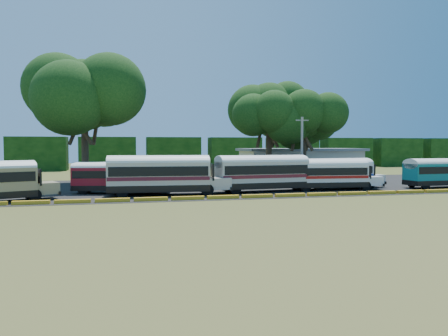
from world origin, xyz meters
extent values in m
plane|color=#46541C|center=(0.00, 0.00, 0.00)|extent=(160.00, 160.00, 0.00)
cube|color=black|center=(1.00, 12.00, 0.01)|extent=(64.00, 24.00, 0.02)
cube|color=orange|center=(-16.50, 1.00, 0.15)|extent=(2.70, 0.45, 0.30)
cube|color=orange|center=(-13.50, 1.00, 0.15)|extent=(2.70, 0.45, 0.30)
cube|color=orange|center=(-10.50, 1.00, 0.15)|extent=(2.70, 0.45, 0.30)
cube|color=orange|center=(-7.50, 1.00, 0.15)|extent=(2.70, 0.45, 0.30)
cube|color=orange|center=(-4.50, 1.00, 0.15)|extent=(2.70, 0.45, 0.30)
cube|color=orange|center=(-1.50, 1.00, 0.15)|extent=(2.70, 0.45, 0.30)
cube|color=orange|center=(1.50, 1.00, 0.15)|extent=(2.70, 0.45, 0.30)
cube|color=orange|center=(4.50, 1.00, 0.15)|extent=(2.70, 0.45, 0.30)
cube|color=orange|center=(7.50, 1.00, 0.15)|extent=(2.70, 0.45, 0.30)
cube|color=orange|center=(10.50, 1.00, 0.15)|extent=(2.70, 0.45, 0.30)
cube|color=orange|center=(13.50, 1.00, 0.15)|extent=(2.70, 0.45, 0.30)
cube|color=orange|center=(16.50, 1.00, 0.15)|extent=(2.70, 0.45, 0.30)
cube|color=orange|center=(19.50, 1.00, 0.15)|extent=(2.70, 0.45, 0.30)
cube|color=beige|center=(18.00, 30.00, 1.80)|extent=(18.00, 8.00, 3.60)
cube|color=slate|center=(18.00, 30.00, 3.80)|extent=(19.00, 9.00, 0.40)
cube|color=black|center=(-24.00, 48.00, 3.00)|extent=(10.00, 4.00, 6.00)
cube|color=black|center=(-12.00, 48.00, 3.00)|extent=(10.00, 4.00, 6.00)
cube|color=black|center=(0.00, 48.00, 3.00)|extent=(10.00, 4.00, 6.00)
cube|color=black|center=(12.00, 48.00, 3.00)|extent=(10.00, 4.00, 6.00)
cube|color=black|center=(24.00, 48.00, 3.00)|extent=(10.00, 4.00, 6.00)
cube|color=black|center=(36.00, 48.00, 3.00)|extent=(10.00, 4.00, 6.00)
cube|color=black|center=(48.00, 48.00, 3.00)|extent=(10.00, 4.00, 6.00)
cube|color=black|center=(60.00, 48.00, 3.00)|extent=(10.00, 4.00, 6.00)
cylinder|color=black|center=(-16.57, 2.98, 0.50)|extent=(1.02, 0.65, 0.99)
cylinder|color=black|center=(-17.42, 4.93, 0.50)|extent=(1.02, 0.65, 0.99)
cube|color=#9C8A5F|center=(-15.99, 4.39, 0.94)|extent=(2.51, 2.71, 0.94)
cube|color=black|center=(-16.57, 4.14, 1.91)|extent=(1.05, 2.15, 1.36)
cube|color=black|center=(-15.22, 4.73, 0.55)|extent=(1.14, 2.30, 0.30)
cylinder|color=black|center=(-7.24, 6.03, 0.45)|extent=(0.92, 0.40, 0.89)
cylinder|color=black|center=(-6.91, 7.91, 0.45)|extent=(0.92, 0.40, 0.89)
cylinder|color=black|center=(-13.20, 7.08, 0.45)|extent=(0.92, 0.40, 0.89)
cylinder|color=black|center=(-12.87, 8.95, 0.45)|extent=(0.92, 0.40, 0.89)
cube|color=black|center=(-10.49, 7.57, 0.58)|extent=(7.57, 3.46, 0.49)
cube|color=maroon|center=(-10.49, 7.57, 1.63)|extent=(7.57, 3.46, 1.63)
cube|color=black|center=(-10.49, 7.57, 1.83)|extent=(7.29, 3.46, 0.68)
ellipsoid|color=silver|center=(-10.49, 7.57, 2.45)|extent=(7.57, 3.46, 1.00)
cube|color=maroon|center=(-6.11, 6.80, 0.85)|extent=(1.92, 2.21, 0.85)
cube|color=black|center=(-6.66, 6.90, 1.71)|extent=(0.49, 2.04, 1.22)
cube|color=black|center=(-5.37, 6.67, 0.49)|extent=(0.54, 2.18, 0.27)
cube|color=black|center=(-14.04, 8.19, 0.49)|extent=(0.54, 2.18, 0.27)
cylinder|color=black|center=(-2.36, 3.37, 0.54)|extent=(1.11, 0.38, 1.09)
cylinder|color=black|center=(-2.19, 5.70, 0.54)|extent=(1.11, 0.38, 1.09)
cylinder|color=black|center=(-9.75, 3.89, 0.54)|extent=(1.11, 0.38, 1.09)
cylinder|color=black|center=(-9.58, 6.22, 0.54)|extent=(1.11, 0.38, 1.09)
cube|color=black|center=(-6.52, 4.83, 0.71)|extent=(9.10, 3.35, 0.60)
cube|color=beige|center=(-6.52, 4.83, 2.00)|extent=(9.10, 3.35, 1.99)
cube|color=black|center=(-6.52, 4.83, 2.24)|extent=(8.75, 3.39, 0.84)
cube|color=#541524|center=(-6.52, 4.83, 1.60)|extent=(9.02, 3.38, 0.33)
ellipsoid|color=silver|center=(-6.52, 4.83, 3.00)|extent=(9.10, 3.35, 1.23)
cube|color=beige|center=(-1.08, 4.45, 1.04)|extent=(2.13, 2.53, 1.04)
cube|color=black|center=(-1.77, 4.50, 2.10)|extent=(0.34, 2.51, 1.50)
cube|color=black|center=(-0.16, 4.38, 0.60)|extent=(0.38, 2.68, 0.33)
cube|color=black|center=(-10.92, 5.14, 0.60)|extent=(0.38, 2.68, 0.33)
cylinder|color=black|center=(7.66, 4.71, 0.54)|extent=(1.09, 0.39, 1.07)
cylinder|color=black|center=(7.46, 7.00, 0.54)|extent=(1.09, 0.39, 1.07)
cylinder|color=black|center=(0.39, 4.10, 0.54)|extent=(1.09, 0.39, 1.07)
cylinder|color=black|center=(0.20, 6.39, 0.54)|extent=(1.09, 0.39, 1.07)
cube|color=black|center=(3.39, 5.51, 0.70)|extent=(8.99, 3.41, 0.59)
cube|color=beige|center=(3.39, 5.51, 1.97)|extent=(8.99, 3.41, 1.96)
cube|color=black|center=(3.39, 5.51, 2.20)|extent=(8.64, 3.44, 0.82)
cube|color=maroon|center=(3.39, 5.51, 1.58)|extent=(8.90, 3.44, 0.32)
ellipsoid|color=silver|center=(3.39, 5.51, 2.95)|extent=(8.99, 3.41, 1.21)
cube|color=beige|center=(8.74, 5.96, 1.02)|extent=(2.12, 2.51, 1.02)
cube|color=black|center=(8.06, 5.90, 2.07)|extent=(0.37, 2.47, 1.47)
cube|color=black|center=(9.64, 6.03, 0.59)|extent=(0.41, 2.63, 0.32)
cube|color=black|center=(-0.93, 5.14, 0.59)|extent=(0.41, 2.63, 0.32)
cylinder|color=black|center=(13.87, 4.24, 0.47)|extent=(0.96, 0.33, 0.94)
cylinder|color=black|center=(14.02, 6.25, 0.47)|extent=(0.96, 0.33, 0.94)
cylinder|color=black|center=(7.49, 4.70, 0.47)|extent=(0.96, 0.33, 0.94)
cylinder|color=black|center=(7.63, 6.71, 0.47)|extent=(0.96, 0.33, 0.94)
cube|color=black|center=(10.28, 5.51, 0.61)|extent=(7.87, 2.91, 0.52)
cube|color=white|center=(10.28, 5.51, 1.73)|extent=(7.87, 2.91, 1.72)
cube|color=black|center=(10.28, 5.51, 1.94)|extent=(7.57, 2.94, 0.72)
cube|color=#A61510|center=(10.28, 5.51, 1.38)|extent=(7.80, 2.94, 0.28)
ellipsoid|color=silver|center=(10.28, 5.51, 2.59)|extent=(7.87, 2.91, 1.06)
cube|color=white|center=(14.98, 5.17, 0.89)|extent=(1.84, 2.19, 0.89)
cube|color=black|center=(14.39, 5.22, 1.81)|extent=(0.30, 2.17, 1.29)
cube|color=black|center=(15.78, 5.11, 0.52)|extent=(0.34, 2.31, 0.28)
cube|color=black|center=(6.48, 5.79, 0.52)|extent=(0.34, 2.31, 0.28)
cylinder|color=black|center=(15.55, 6.07, 0.48)|extent=(0.98, 0.40, 0.95)
cylinder|color=black|center=(15.25, 8.09, 0.48)|extent=(0.98, 0.40, 0.95)
cylinder|color=black|center=(9.13, 5.13, 0.48)|extent=(0.98, 0.40, 0.95)
cylinder|color=black|center=(8.84, 7.15, 0.48)|extent=(0.98, 0.40, 0.95)
cube|color=black|center=(11.72, 6.54, 0.62)|extent=(8.08, 3.49, 0.52)
cube|color=silver|center=(11.72, 6.54, 1.75)|extent=(8.08, 3.49, 1.75)
cube|color=black|center=(11.72, 6.54, 1.96)|extent=(7.78, 3.50, 0.73)
cube|color=navy|center=(11.72, 6.54, 1.40)|extent=(8.01, 3.52, 0.29)
ellipsoid|color=silver|center=(11.72, 6.54, 2.62)|extent=(8.08, 3.49, 1.07)
cube|color=silver|center=(16.44, 7.23, 0.91)|extent=(2.00, 2.32, 0.91)
cube|color=black|center=(15.84, 7.14, 1.84)|extent=(0.46, 2.19, 1.31)
cube|color=black|center=(17.24, 7.34, 0.52)|extent=(0.51, 2.34, 0.29)
cube|color=black|center=(7.90, 5.98, 0.52)|extent=(0.51, 2.34, 0.29)
cylinder|color=black|center=(20.38, 3.83, 0.47)|extent=(0.95, 0.31, 0.94)
cylinder|color=black|center=(20.28, 5.84, 0.47)|extent=(0.95, 0.31, 0.94)
cube|color=black|center=(23.06, 4.97, 0.61)|extent=(7.82, 2.73, 0.52)
cube|color=#0F7579|center=(23.06, 4.97, 1.73)|extent=(7.82, 2.73, 1.72)
cube|color=black|center=(23.06, 4.97, 1.93)|extent=(7.52, 2.77, 0.72)
ellipsoid|color=silver|center=(23.06, 4.97, 2.59)|extent=(7.82, 2.73, 1.06)
cube|color=black|center=(19.25, 4.78, 0.52)|extent=(0.28, 2.31, 0.28)
cylinder|color=#37291B|center=(-13.77, 18.11, 3.50)|extent=(0.80, 0.80, 7.00)
cylinder|color=#37291B|center=(-12.55, 18.55, 6.50)|extent=(1.29, 2.56, 4.01)
cylinder|color=#37291B|center=(-14.77, 18.94, 6.50)|extent=(1.99, 2.25, 4.01)
cylinder|color=#37291B|center=(-14.00, 16.83, 6.50)|extent=(2.60, 0.88, 4.01)
ellipsoid|color=black|center=(-13.77, 18.11, 10.24)|extent=(10.97, 10.97, 8.04)
cylinder|color=#37291B|center=(9.78, 21.66, 3.22)|extent=(0.80, 0.80, 6.43)
cylinder|color=#37291B|center=(11.01, 22.10, 5.97)|extent=(1.23, 2.40, 3.70)
cylinder|color=#37291B|center=(8.79, 22.49, 5.97)|extent=(1.87, 2.11, 3.70)
cylinder|color=#37291B|center=(9.56, 20.38, 5.97)|extent=(2.43, 0.85, 3.70)
ellipsoid|color=black|center=(9.78, 21.66, 9.46)|extent=(9.44, 9.44, 6.92)
cylinder|color=#37291B|center=(14.08, 20.00, 2.88)|extent=(0.80, 0.80, 5.76)
cylinder|color=#37291B|center=(15.30, 20.44, 5.35)|extent=(1.16, 2.20, 3.34)
cylinder|color=#37291B|center=(13.09, 20.83, 5.35)|extent=(1.74, 1.95, 3.34)
cylinder|color=#37291B|center=(13.86, 18.72, 5.35)|extent=(2.22, 0.81, 3.34)
ellipsoid|color=black|center=(14.08, 20.00, 8.52)|extent=(8.40, 8.40, 6.16)
cylinder|color=gray|center=(11.27, 14.06, 3.93)|extent=(0.30, 0.30, 7.87)
cube|color=gray|center=(11.27, 14.06, 7.47)|extent=(1.60, 0.12, 0.12)
camera|label=1|loc=(-9.92, -34.42, 4.51)|focal=35.00mm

